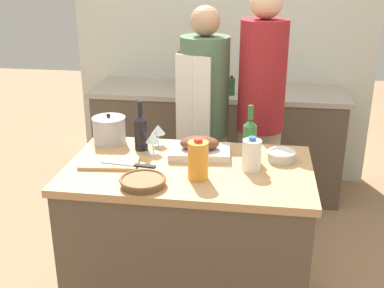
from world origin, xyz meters
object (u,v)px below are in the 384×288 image
at_px(wicker_basket, 143,181).
at_px(person_cook_aproned, 204,117).
at_px(wine_bottle_dark, 141,131).
at_px(roasting_pan, 199,149).
at_px(wine_bottle_green, 250,137).
at_px(cutting_board, 110,163).
at_px(mixing_bowl, 281,155).
at_px(stock_pot, 109,130).
at_px(wine_glass_left, 153,138).
at_px(milk_jug, 252,155).
at_px(condiment_bottle_short, 212,80).
at_px(person_cook_guest, 261,108).
at_px(stand_mixer, 189,73).
at_px(condiment_bottle_tall, 231,86).
at_px(juice_jug, 198,160).
at_px(knife_chef, 130,164).
at_px(wine_glass_right, 158,130).

distance_m(wicker_basket, person_cook_aproned, 1.08).
bearing_deg(person_cook_aproned, wine_bottle_dark, -91.78).
height_order(roasting_pan, wine_bottle_green, wine_bottle_green).
height_order(cutting_board, mixing_bowl, mixing_bowl).
relative_size(wicker_basket, mixing_bowl, 1.44).
bearing_deg(stock_pot, wine_glass_left, -24.03).
bearing_deg(milk_jug, condiment_bottle_short, 103.01).
xyz_separation_m(condiment_bottle_short, person_cook_guest, (0.41, -0.83, 0.02)).
height_order(stand_mixer, person_cook_aproned, person_cook_aproned).
xyz_separation_m(stock_pot, condiment_bottle_tall, (0.62, 1.17, -0.01)).
bearing_deg(juice_jug, mixing_bowl, 34.99).
relative_size(wine_glass_left, condiment_bottle_short, 0.72).
distance_m(roasting_pan, wine_bottle_green, 0.28).
height_order(knife_chef, stand_mixer, stand_mixer).
distance_m(roasting_pan, stock_pot, 0.56).
distance_m(roasting_pan, knife_chef, 0.39).
relative_size(cutting_board, stand_mixer, 1.02).
distance_m(stand_mixer, person_cook_aproned, 0.82).
bearing_deg(stand_mixer, stock_pot, -101.43).
bearing_deg(mixing_bowl, wine_glass_right, 169.20).
relative_size(wicker_basket, person_cook_aproned, 0.14).
height_order(condiment_bottle_tall, condiment_bottle_short, condiment_bottle_short).
bearing_deg(stock_pot, condiment_bottle_tall, 61.99).
bearing_deg(wine_glass_left, wicker_basket, -84.18).
distance_m(wicker_basket, milk_jug, 0.56).
xyz_separation_m(condiment_bottle_tall, person_cook_guest, (0.24, -0.65, 0.03)).
xyz_separation_m(juice_jug, person_cook_aproned, (-0.09, 0.96, -0.09)).
height_order(knife_chef, person_cook_guest, person_cook_guest).
distance_m(stock_pot, juice_jug, 0.71).
bearing_deg(person_cook_guest, milk_jug, -109.20).
xyz_separation_m(milk_jug, wine_bottle_green, (-0.02, 0.16, 0.03)).
bearing_deg(wine_bottle_dark, mixing_bowl, -3.75).
bearing_deg(roasting_pan, mixing_bowl, 0.45).
bearing_deg(person_cook_guest, stand_mixer, 109.89).
height_order(mixing_bowl, milk_jug, milk_jug).
xyz_separation_m(mixing_bowl, stand_mixer, (-0.71, 1.45, 0.09)).
height_order(mixing_bowl, juice_jug, juice_jug).
height_order(juice_jug, milk_jug, juice_jug).
distance_m(roasting_pan, person_cook_guest, 0.73).
bearing_deg(person_cook_aproned, wine_bottle_green, -41.23).
bearing_deg(condiment_bottle_tall, stand_mixer, 157.43).
relative_size(stock_pot, person_cook_guest, 0.11).
xyz_separation_m(mixing_bowl, juice_jug, (-0.41, -0.28, 0.07)).
relative_size(milk_jug, condiment_bottle_short, 1.07).
bearing_deg(wine_glass_right, milk_jug, -27.20).
bearing_deg(milk_jug, stock_pot, 161.71).
bearing_deg(juice_jug, condiment_bottle_tall, 88.22).
xyz_separation_m(wine_bottle_dark, condiment_bottle_short, (0.24, 1.43, -0.04)).
bearing_deg(condiment_bottle_short, person_cook_guest, -63.66).
bearing_deg(stand_mixer, wine_glass_right, -89.11).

